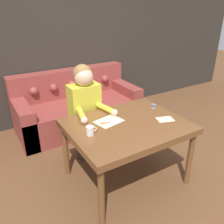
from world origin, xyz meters
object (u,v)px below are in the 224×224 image
(scissors, at_px, (106,123))
(mug, at_px, (90,131))
(couch, at_px, (77,107))
(dining_table, at_px, (127,129))
(thread_spool, at_px, (153,106))
(person, at_px, (85,112))

(scissors, distance_m, mug, 0.28)
(couch, xyz_separation_m, mug, (-0.50, -1.54, 0.46))
(couch, distance_m, scissors, 1.50)
(dining_table, xyz_separation_m, scissors, (-0.19, 0.12, 0.07))
(scissors, bearing_deg, thread_spool, 4.57)
(person, height_order, scissors, person)
(mug, xyz_separation_m, thread_spool, (0.94, 0.18, -0.02))
(person, bearing_deg, scissors, -89.50)
(scissors, bearing_deg, dining_table, -32.40)
(dining_table, xyz_separation_m, mug, (-0.43, -0.01, 0.12))
(couch, distance_m, mug, 1.69)
(scissors, height_order, mug, mug)
(dining_table, distance_m, scissors, 0.24)
(couch, height_order, mug, couch)
(couch, bearing_deg, thread_spool, -72.09)
(thread_spool, bearing_deg, dining_table, -160.97)
(person, relative_size, thread_spool, 27.68)
(mug, bearing_deg, person, 69.24)
(dining_table, distance_m, couch, 1.58)
(couch, height_order, thread_spool, couch)
(dining_table, bearing_deg, scissors, 147.60)
(mug, height_order, thread_spool, mug)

